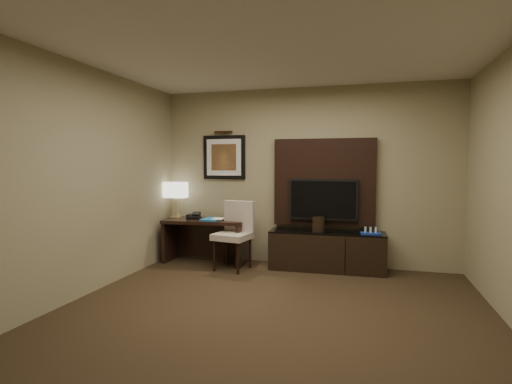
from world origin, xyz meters
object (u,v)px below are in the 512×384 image
(table_lamp, at_px, (176,201))
(minibar_tray, at_px, (371,230))
(tv, at_px, (323,199))
(desk_phone, at_px, (194,216))
(water_bottle, at_px, (232,214))
(credenza, at_px, (327,251))
(desk, at_px, (205,241))
(desk_chair, at_px, (232,235))
(ice_bucket, at_px, (318,224))

(table_lamp, relative_size, minibar_tray, 1.95)
(tv, relative_size, minibar_tray, 3.65)
(desk_phone, height_order, minibar_tray, desk_phone)
(tv, relative_size, table_lamp, 1.87)
(water_bottle, bearing_deg, credenza, 0.03)
(desk, relative_size, tv, 1.27)
(desk_chair, relative_size, ice_bucket, 4.83)
(credenza, height_order, ice_bucket, ice_bucket)
(desk, xyz_separation_m, ice_bucket, (1.75, 0.04, 0.33))
(desk_phone, bearing_deg, desk_chair, -29.56)
(desk_phone, relative_size, minibar_tray, 0.72)
(table_lamp, height_order, water_bottle, table_lamp)
(tv, height_order, desk_chair, tv)
(ice_bucket, relative_size, minibar_tray, 0.76)
(desk_chair, relative_size, table_lamp, 1.89)
(credenza, distance_m, water_bottle, 1.52)
(water_bottle, xyz_separation_m, minibar_tray, (2.05, -0.04, -0.15))
(credenza, height_order, table_lamp, table_lamp)
(tv, relative_size, ice_bucket, 4.79)
(tv, xyz_separation_m, desk_chair, (-1.26, -0.48, -0.52))
(tv, distance_m, minibar_tray, 0.81)
(desk_chair, height_order, water_bottle, desk_chair)
(credenza, distance_m, desk_chair, 1.39)
(desk, relative_size, desk_phone, 6.42)
(table_lamp, distance_m, desk_phone, 0.44)
(tv, distance_m, desk_phone, 2.02)
(desk, height_order, desk_phone, desk_phone)
(tv, distance_m, desk_chair, 1.44)
(table_lamp, bearing_deg, ice_bucket, -1.27)
(table_lamp, height_order, ice_bucket, table_lamp)
(credenza, xyz_separation_m, tv, (-0.07, 0.14, 0.74))
(ice_bucket, height_order, minibar_tray, ice_bucket)
(tv, height_order, water_bottle, tv)
(minibar_tray, bearing_deg, tv, 165.21)
(credenza, xyz_separation_m, ice_bucket, (-0.12, -0.01, 0.39))
(desk, bearing_deg, table_lamp, 165.42)
(water_bottle, distance_m, minibar_tray, 2.06)
(desk_phone, bearing_deg, table_lamp, 154.32)
(minibar_tray, bearing_deg, table_lamp, 178.40)
(desk_chair, distance_m, table_lamp, 1.24)
(desk, relative_size, credenza, 0.77)
(table_lamp, bearing_deg, minibar_tray, -1.60)
(table_lamp, bearing_deg, desk, -9.81)
(desk_chair, relative_size, water_bottle, 5.82)
(tv, distance_m, water_bottle, 1.40)
(desk_phone, distance_m, water_bottle, 0.62)
(desk_chair, relative_size, desk_phone, 5.09)
(tv, distance_m, table_lamp, 2.35)
(minibar_tray, bearing_deg, desk_chair, -171.28)
(desk_chair, distance_m, water_bottle, 0.44)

